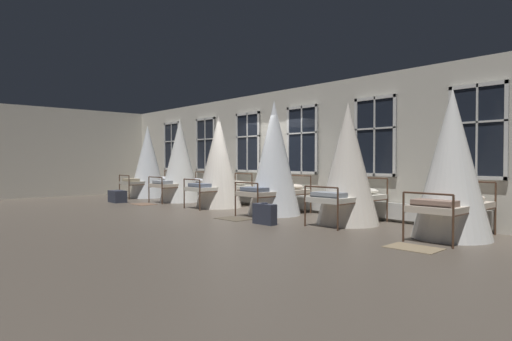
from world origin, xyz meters
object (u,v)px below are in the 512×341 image
(suitcase_dark, at_px, (265,214))
(cot_sixth, at_px, (452,165))
(cot_fourth, at_px, (274,159))
(cot_fifth, at_px, (348,165))
(travel_trunk, at_px, (117,196))
(cot_third, at_px, (219,163))
(cot_first, at_px, (148,163))
(cot_second, at_px, (180,161))

(suitcase_dark, bearing_deg, cot_sixth, 19.47)
(cot_fourth, height_order, cot_fifth, cot_fourth)
(travel_trunk, bearing_deg, suitcase_dark, 2.65)
(cot_fourth, distance_m, cot_fifth, 2.22)
(suitcase_dark, height_order, travel_trunk, suitcase_dark)
(cot_third, xyz_separation_m, cot_fourth, (2.34, 0.00, 0.09))
(cot_third, relative_size, travel_trunk, 4.20)
(cot_third, distance_m, cot_sixth, 6.81)
(cot_fifth, relative_size, suitcase_dark, 4.62)
(travel_trunk, bearing_deg, cot_fifth, 12.17)
(cot_first, xyz_separation_m, cot_sixth, (11.26, -0.01, -0.00))
(cot_first, height_order, cot_third, cot_third)
(cot_third, xyz_separation_m, travel_trunk, (-3.34, -1.63, -1.11))
(cot_first, bearing_deg, travel_trunk, -145.02)
(cot_third, height_order, cot_fifth, cot_third)
(cot_fourth, bearing_deg, travel_trunk, 106.26)
(cot_first, height_order, cot_second, cot_second)
(cot_second, height_order, cot_fifth, cot_second)
(cot_third, bearing_deg, cot_fifth, -87.34)
(cot_second, relative_size, cot_third, 1.02)
(cot_fifth, distance_m, suitcase_dark, 2.08)
(cot_fourth, bearing_deg, cot_first, 89.92)
(cot_second, bearing_deg, cot_fifth, -90.88)
(cot_third, relative_size, cot_sixth, 1.01)
(cot_fifth, bearing_deg, cot_second, 88.47)
(suitcase_dark, bearing_deg, cot_fourth, 127.13)
(cot_fourth, height_order, cot_sixth, cot_fourth)
(suitcase_dark, bearing_deg, cot_first, 168.01)
(cot_third, bearing_deg, cot_fourth, -88.27)
(cot_fifth, height_order, travel_trunk, cot_fifth)
(cot_second, bearing_deg, travel_trunk, 146.09)
(cot_second, bearing_deg, suitcase_dark, -104.65)
(cot_fourth, relative_size, travel_trunk, 4.49)
(cot_second, distance_m, cot_sixth, 9.06)
(cot_first, relative_size, cot_fourth, 0.92)
(cot_first, relative_size, suitcase_dark, 4.67)
(cot_first, distance_m, travel_trunk, 2.28)
(cot_fifth, relative_size, travel_trunk, 4.09)
(cot_fourth, height_order, suitcase_dark, cot_fourth)
(cot_fourth, relative_size, cot_fifth, 1.10)
(cot_fifth, relative_size, cot_sixth, 0.99)
(cot_first, xyz_separation_m, cot_fourth, (6.79, -0.04, 0.11))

